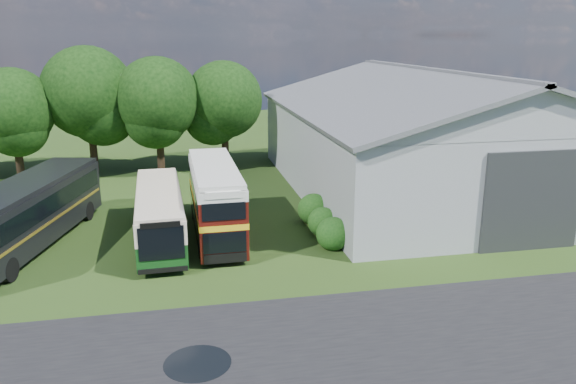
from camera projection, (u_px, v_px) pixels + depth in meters
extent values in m
plane|color=#253C13|center=(234.00, 316.00, 21.29)|extent=(120.00, 120.00, 0.00)
cube|color=black|center=(331.00, 349.00, 19.03)|extent=(60.00, 8.00, 0.02)
cylinder|color=black|center=(198.00, 364.00, 18.18)|extent=(2.20, 2.20, 0.01)
cube|color=gray|center=(426.00, 149.00, 38.52)|extent=(18.00, 24.00, 5.50)
cube|color=#2D3033|center=(532.00, 201.00, 27.18)|extent=(5.20, 0.18, 5.00)
cylinder|color=black|center=(19.00, 160.00, 40.58)|extent=(0.56, 0.56, 3.06)
sphere|color=black|center=(13.00, 109.00, 39.57)|extent=(5.78, 5.78, 5.78)
cylinder|color=black|center=(94.00, 151.00, 42.69)|extent=(0.56, 0.56, 3.60)
sphere|color=black|center=(88.00, 92.00, 41.50)|extent=(6.80, 6.80, 6.80)
cylinder|color=black|center=(161.00, 152.00, 42.74)|extent=(0.56, 0.56, 3.31)
sphere|color=black|center=(157.00, 99.00, 41.65)|extent=(6.26, 6.26, 6.26)
cylinder|color=black|center=(225.00, 149.00, 44.47)|extent=(0.56, 0.56, 3.17)
sphere|color=black|center=(224.00, 100.00, 43.42)|extent=(5.98, 5.98, 5.98)
sphere|color=#194714|center=(333.00, 248.00, 28.03)|extent=(1.70, 1.70, 1.70)
sphere|color=#194714|center=(322.00, 235.00, 29.91)|extent=(1.60, 1.60, 1.60)
sphere|color=#194714|center=(313.00, 223.00, 31.80)|extent=(1.80, 1.80, 1.80)
cube|color=#103D14|center=(160.00, 213.00, 28.72)|extent=(2.61, 9.89, 2.44)
cube|color=#450E09|center=(215.00, 198.00, 29.26)|extent=(2.41, 8.99, 3.59)
cube|color=black|center=(28.00, 212.00, 27.88)|extent=(5.71, 12.25, 2.97)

